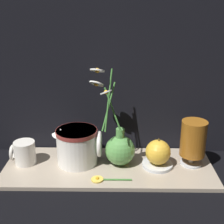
{
  "coord_description": "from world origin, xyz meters",
  "views": [
    {
      "loc": [
        0.02,
        -0.86,
        0.52
      ],
      "look_at": [
        0.01,
        0.0,
        0.19
      ],
      "focal_mm": 50.0,
      "sensor_mm": 36.0,
      "label": 1
    }
  ],
  "objects_px": {
    "ceramic_pitcher": "(78,145)",
    "orange_fruit": "(158,153)",
    "vase_with_flowers": "(119,147)",
    "yellow_mug": "(24,153)",
    "tea_glass": "(193,140)"
  },
  "relations": [
    {
      "from": "ceramic_pitcher",
      "to": "orange_fruit",
      "type": "bearing_deg",
      "value": -5.75
    },
    {
      "from": "vase_with_flowers",
      "to": "yellow_mug",
      "type": "bearing_deg",
      "value": -179.81
    },
    {
      "from": "ceramic_pitcher",
      "to": "orange_fruit",
      "type": "distance_m",
      "value": 0.25
    },
    {
      "from": "yellow_mug",
      "to": "tea_glass",
      "type": "bearing_deg",
      "value": 0.18
    },
    {
      "from": "tea_glass",
      "to": "ceramic_pitcher",
      "type": "bearing_deg",
      "value": 179.18
    },
    {
      "from": "ceramic_pitcher",
      "to": "orange_fruit",
      "type": "relative_size",
      "value": 1.8
    },
    {
      "from": "tea_glass",
      "to": "vase_with_flowers",
      "type": "bearing_deg",
      "value": -179.84
    },
    {
      "from": "yellow_mug",
      "to": "orange_fruit",
      "type": "relative_size",
      "value": 0.89
    },
    {
      "from": "vase_with_flowers",
      "to": "yellow_mug",
      "type": "relative_size",
      "value": 4.01
    },
    {
      "from": "vase_with_flowers",
      "to": "orange_fruit",
      "type": "distance_m",
      "value": 0.12
    },
    {
      "from": "ceramic_pitcher",
      "to": "tea_glass",
      "type": "xyz_separation_m",
      "value": [
        0.36,
        -0.01,
        0.02
      ]
    },
    {
      "from": "orange_fruit",
      "to": "yellow_mug",
      "type": "bearing_deg",
      "value": 177.49
    },
    {
      "from": "yellow_mug",
      "to": "tea_glass",
      "type": "xyz_separation_m",
      "value": [
        0.53,
        0.0,
        0.05
      ]
    },
    {
      "from": "ceramic_pitcher",
      "to": "tea_glass",
      "type": "height_order",
      "value": "tea_glass"
    },
    {
      "from": "orange_fruit",
      "to": "tea_glass",
      "type": "bearing_deg",
      "value": 10.49
    }
  ]
}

